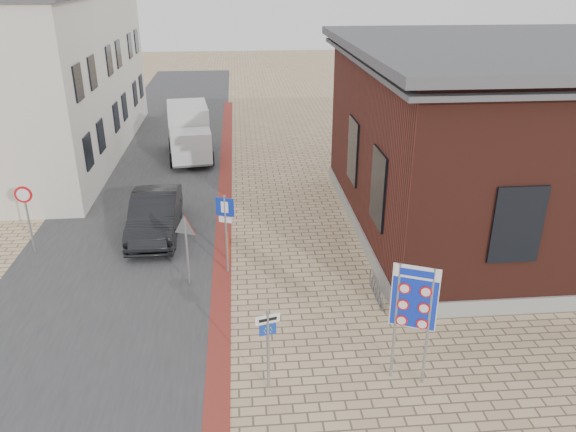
{
  "coord_description": "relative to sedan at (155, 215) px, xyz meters",
  "views": [
    {
      "loc": [
        -1.29,
        -11.97,
        8.97
      ],
      "look_at": [
        0.1,
        3.48,
        2.2
      ],
      "focal_mm": 35.0,
      "sensor_mm": 36.0,
      "label": 1
    }
  ],
  "objects": [
    {
      "name": "yield_sign",
      "position": [
        1.47,
        -3.79,
        0.96
      ],
      "size": [
        0.77,
        0.37,
        2.3
      ],
      "rotation": [
        0.0,
        0.0,
        -0.4
      ],
      "color": "gray",
      "rests_on": "ground"
    },
    {
      "name": "curb_strip",
      "position": [
        2.46,
        2.71,
        -0.76
      ],
      "size": [
        0.6,
        40.0,
        0.02
      ],
      "primitive_type": "cube",
      "color": "maroon",
      "rests_on": "ground"
    },
    {
      "name": "townhouse_near",
      "position": [
        -6.53,
        4.71,
        3.39
      ],
      "size": [
        7.4,
        6.4,
        8.3
      ],
      "color": "beige",
      "rests_on": "ground"
    },
    {
      "name": "road_strip",
      "position": [
        -1.04,
        7.71,
        -0.77
      ],
      "size": [
        7.0,
        60.0,
        0.02
      ],
      "primitive_type": "cube",
      "color": "#38383A",
      "rests_on": "ground"
    },
    {
      "name": "townhouse_mid",
      "position": [
        -6.53,
        10.71,
        3.79
      ],
      "size": [
        7.4,
        6.4,
        9.1
      ],
      "color": "beige",
      "rests_on": "ground"
    },
    {
      "name": "essen_sign",
      "position": [
        3.66,
        -8.79,
        0.61
      ],
      "size": [
        0.57,
        0.18,
        2.13
      ],
      "rotation": [
        0.0,
        0.0,
        0.25
      ],
      "color": "gray",
      "rests_on": "ground"
    },
    {
      "name": "parking_sign",
      "position": [
        2.66,
        -3.17,
        1.06
      ],
      "size": [
        0.56,
        0.26,
        2.68
      ],
      "rotation": [
        0.0,
        0.0,
        -0.38
      ],
      "color": "gray",
      "rests_on": "ground"
    },
    {
      "name": "ground",
      "position": [
        4.46,
        -7.29,
        -0.78
      ],
      "size": [
        120.0,
        120.0,
        0.0
      ],
      "primitive_type": "plane",
      "color": "tan",
      "rests_on": "ground"
    },
    {
      "name": "speed_sign",
      "position": [
        -4.04,
        -1.17,
        0.88
      ],
      "size": [
        0.58,
        0.07,
        2.47
      ],
      "rotation": [
        0.0,
        0.0,
        -0.0
      ],
      "color": "gray",
      "rests_on": "ground"
    },
    {
      "name": "sedan",
      "position": [
        0.0,
        0.0,
        0.0
      ],
      "size": [
        1.72,
        4.75,
        1.56
      ],
      "primitive_type": "imported",
      "rotation": [
        0.0,
        0.0,
        0.02
      ],
      "color": "black",
      "rests_on": "ground"
    },
    {
      "name": "bike_rack",
      "position": [
        7.11,
        -5.09,
        -0.52
      ],
      "size": [
        0.08,
        1.8,
        0.6
      ],
      "color": "slate",
      "rests_on": "ground"
    },
    {
      "name": "brick_building",
      "position": [
        13.46,
        -0.29,
        2.71
      ],
      "size": [
        13.0,
        13.0,
        6.8
      ],
      "color": "gray",
      "rests_on": "ground"
    },
    {
      "name": "bollard",
      "position": [
        2.66,
        -2.29,
        -0.27
      ],
      "size": [
        0.12,
        0.12,
        1.02
      ],
      "primitive_type": "cylinder",
      "rotation": [
        0.0,
        0.0,
        0.32
      ],
      "color": "#E03D0B",
      "rests_on": "ground"
    },
    {
      "name": "box_truck",
      "position": [
        0.61,
        9.45,
        0.58
      ],
      "size": [
        2.59,
        5.22,
        2.63
      ],
      "rotation": [
        0.0,
        0.0,
        0.12
      ],
      "color": "slate",
      "rests_on": "ground"
    },
    {
      "name": "border_sign",
      "position": [
        6.96,
        -8.79,
        1.44
      ],
      "size": [
        0.98,
        0.46,
        3.07
      ],
      "rotation": [
        0.0,
        0.0,
        -0.41
      ],
      "color": "gray",
      "rests_on": "ground"
    },
    {
      "name": "townhouse_far",
      "position": [
        -6.53,
        16.71,
        3.39
      ],
      "size": [
        7.4,
        6.4,
        8.3
      ],
      "color": "beige",
      "rests_on": "ground"
    }
  ]
}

